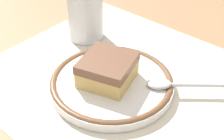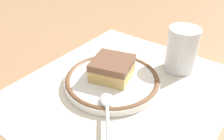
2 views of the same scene
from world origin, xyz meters
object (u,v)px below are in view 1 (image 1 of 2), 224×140
spoon (171,84)px  cup (85,17)px  cake_slice (107,70)px  plate (112,83)px

spoon → cup: bearing=-9.8°
cake_slice → plate: bearing=-147.6°
spoon → cake_slice: bearing=31.6°
cake_slice → spoon: size_ratio=0.85×
cake_slice → cup: 0.16m
cake_slice → spoon: cake_slice is taller
cake_slice → cup: bearing=-33.8°
plate → cup: 0.16m
cake_slice → cup: (0.13, -0.09, 0.01)m
cup → cake_slice: bearing=146.2°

